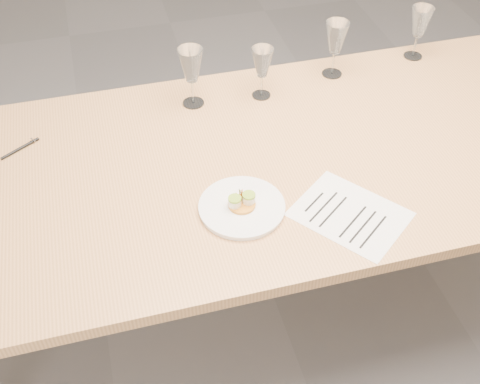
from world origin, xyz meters
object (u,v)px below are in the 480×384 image
object	(u,v)px
wine_glass_2	(336,39)
wine_glass_3	(420,23)
recipe_sheet	(350,214)
ballpoint_pen	(20,148)
wine_glass_1	(262,64)
dining_table	(281,169)
wine_glass_0	(191,66)
dinner_plate	(242,206)

from	to	relation	value
wine_glass_2	wine_glass_3	world-z (taller)	wine_glass_2
recipe_sheet	wine_glass_2	xyz separation A→B (m)	(0.22, 0.69, 0.15)
ballpoint_pen	recipe_sheet	bearing A→B (deg)	-63.82
wine_glass_1	wine_glass_2	size ratio (longest dim) A/B	0.90
dining_table	wine_glass_3	bearing A→B (deg)	32.33
wine_glass_0	recipe_sheet	bearing A→B (deg)	-63.66
recipe_sheet	ballpoint_pen	bearing A→B (deg)	111.54
wine_glass_1	wine_glass_2	distance (m)	0.30
dining_table	wine_glass_0	bearing A→B (deg)	122.57
recipe_sheet	wine_glass_1	xyz separation A→B (m)	(-0.08, 0.63, 0.13)
ballpoint_pen	dinner_plate	bearing A→B (deg)	-68.69
recipe_sheet	wine_glass_1	size ratio (longest dim) A/B	2.03
ballpoint_pen	wine_glass_2	size ratio (longest dim) A/B	0.58
wine_glass_1	wine_glass_3	size ratio (longest dim) A/B	0.93
ballpoint_pen	wine_glass_1	size ratio (longest dim) A/B	0.64
wine_glass_0	wine_glass_2	world-z (taller)	wine_glass_0
wine_glass_3	ballpoint_pen	bearing A→B (deg)	-172.73
wine_glass_2	wine_glass_0	bearing A→B (deg)	-174.80
ballpoint_pen	wine_glass_3	xyz separation A→B (m)	(1.47, 0.19, 0.14)
dining_table	recipe_sheet	bearing A→B (deg)	-71.40
dining_table	ballpoint_pen	bearing A→B (deg)	163.64
wine_glass_2	dining_table	bearing A→B (deg)	-129.51
dinner_plate	wine_glass_0	xyz separation A→B (m)	(-0.03, 0.55, 0.14)
dining_table	ballpoint_pen	size ratio (longest dim) A/B	19.87
wine_glass_0	wine_glass_3	size ratio (longest dim) A/B	1.05
dining_table	wine_glass_0	world-z (taller)	wine_glass_0
dinner_plate	wine_glass_2	size ratio (longest dim) A/B	1.19
dining_table	recipe_sheet	size ratio (longest dim) A/B	6.30
wine_glass_0	wine_glass_1	xyz separation A→B (m)	(0.24, -0.02, -0.02)
dining_table	recipe_sheet	world-z (taller)	recipe_sheet
dinner_plate	wine_glass_0	bearing A→B (deg)	92.92
dinner_plate	wine_glass_2	distance (m)	0.79
wine_glass_0	wine_glass_1	world-z (taller)	wine_glass_0
dining_table	wine_glass_2	bearing A→B (deg)	50.49
ballpoint_pen	wine_glass_1	world-z (taller)	wine_glass_1
ballpoint_pen	wine_glass_2	bearing A→B (deg)	-25.16
wine_glass_3	recipe_sheet	bearing A→B (deg)	-127.74
dinner_plate	ballpoint_pen	xyz separation A→B (m)	(-0.61, 0.44, -0.01)
recipe_sheet	wine_glass_1	bearing A→B (deg)	59.43
recipe_sheet	dinner_plate	bearing A→B (deg)	123.56
dinner_plate	wine_glass_1	size ratio (longest dim) A/B	1.33
dining_table	wine_glass_3	world-z (taller)	wine_glass_3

